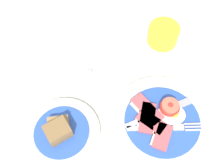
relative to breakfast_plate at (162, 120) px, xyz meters
The scene contains 5 objects.
ground_plane 0.09m from the breakfast_plate, behind, with size 3.00×3.00×0.00m, color beige.
breakfast_plate is the anchor object (origin of this frame).
bread_plate 0.25m from the breakfast_plate, behind, with size 0.19×0.19×0.05m.
sugar_cup 0.27m from the breakfast_plate, 83.62° to the left, with size 0.09×0.09×0.06m.
teaspoon_by_saucer 0.24m from the breakfast_plate, 140.63° to the left, with size 0.15×0.15×0.01m.
Camera 1 is at (-0.04, -0.26, 0.63)m, focal length 42.00 mm.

